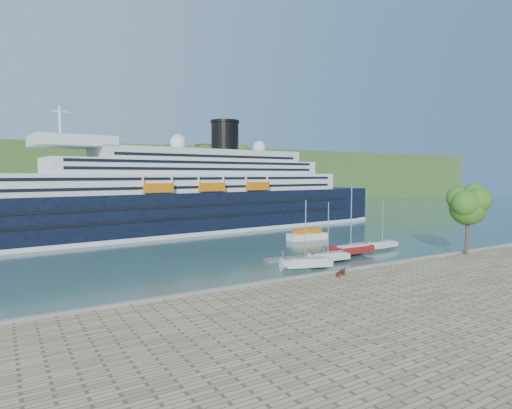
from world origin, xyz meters
name	(u,v)px	position (x,y,z in m)	size (l,w,h in m)	color
ground	(378,273)	(0.00, 0.00, 0.00)	(400.00, 400.00, 0.00)	#294941
far_hillside	(115,176)	(0.00, 145.00, 12.00)	(400.00, 50.00, 24.00)	#325220
quay_coping	(380,264)	(0.00, -0.20, 1.15)	(220.00, 0.50, 0.30)	slate
cruise_ship	(179,175)	(-7.88, 50.55, 12.73)	(113.40, 16.51, 25.47)	black
park_bench	(340,272)	(-8.34, -1.91, 1.50)	(1.55, 0.64, 1.00)	#4A2415
promenade_tree	(468,216)	(16.53, -1.50, 6.65)	(6.82, 6.82, 11.30)	#306019
floating_pontoon	(314,257)	(-0.79, 12.28, 0.18)	(16.02, 1.96, 0.36)	slate
sailboat_white_near	(309,237)	(-6.71, 6.04, 4.46)	(6.91, 1.92, 8.92)	silver
sailboat_red	(354,223)	(5.33, 10.15, 5.16)	(7.98, 2.22, 10.31)	maroon
sailboat_white_far	(384,226)	(13.95, 11.76, 4.00)	(6.20, 1.72, 8.00)	silver
tender_launch	(307,234)	(9.58, 27.28, 1.11)	(8.02, 2.74, 2.22)	orange
sailboat_extra	(331,234)	(-1.17, 8.04, 4.21)	(6.51, 1.81, 8.41)	silver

